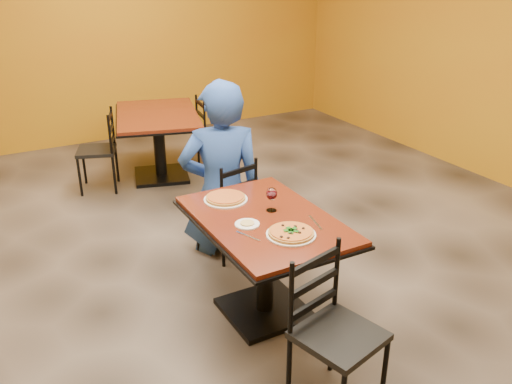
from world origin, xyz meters
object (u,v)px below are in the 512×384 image
pizza_main (291,232)px  side_plate (247,224)px  chair_second_right (216,132)px  table_main (265,243)px  chair_main_far (226,206)px  plate_main (291,235)px  plate_far (226,199)px  wine_glass (272,198)px  table_second (158,130)px  pizza_far (226,197)px  chair_second_left (96,151)px  chair_main_near (339,337)px  diner (221,168)px

pizza_main → side_plate: pizza_main is taller
chair_second_right → side_plate: size_ratio=5.33×
table_main → chair_main_far: (0.15, 0.91, -0.13)m
pizza_main → side_plate: (-0.17, 0.25, -0.02)m
chair_second_right → table_main: bearing=169.8°
chair_second_right → plate_main: bearing=171.7°
chair_second_right → side_plate: chair_second_right is taller
plate_main → plate_far: (-0.12, 0.67, 0.00)m
wine_glass → table_second: bearing=86.8°
pizza_far → chair_second_left: bearing=98.1°
table_second → chair_second_left: chair_second_left is taller
chair_main_near → wine_glass: bearing=66.3°
table_main → chair_second_right: bearing=71.5°
chair_second_right → plate_main: size_ratio=2.75×
chair_main_far → plate_far: 0.68m
chair_second_right → plate_far: (-1.05, -2.44, 0.33)m
chair_main_far → diner: diner is taller
pizza_main → chair_main_near: bearing=-98.0°
table_main → table_second: (0.25, 2.82, 0.00)m
chair_main_far → side_plate: size_ratio=5.35×
chair_main_near → diner: size_ratio=0.62×
table_main → pizza_far: size_ratio=4.39×
pizza_main → plate_far: bearing=100.4°
pizza_far → chair_main_far: bearing=64.3°
table_second → pizza_main: (-0.23, -3.11, 0.21)m
table_main → pizza_main: pizza_main is taller
table_second → chair_main_near: size_ratio=1.65×
chair_main_near → side_plate: chair_main_near is taller
chair_second_left → side_plate: bearing=25.9°
plate_far → wine_glass: 0.37m
table_second → chair_second_right: 0.71m
chair_second_right → pizza_main: chair_second_right is taller
table_second → plate_far: bearing=-98.2°
chair_main_far → chair_second_right: size_ratio=1.01×
table_main → wine_glass: wine_glass is taller
chair_second_left → diner: bearing=38.3°
chair_second_right → pizza_main: size_ratio=3.00×
diner → chair_second_left: bearing=-52.6°
table_main → plate_far: bearing=105.5°
pizza_far → table_main: bearing=-74.5°
chair_main_far → wine_glass: bearing=73.6°
diner → side_plate: bearing=92.3°
table_main → wine_glass: size_ratio=6.83×
pizza_far → plate_main: bearing=-79.6°
diner → table_main: bearing=100.2°
diner → chair_main_far: bearing=106.9°
chair_second_left → pizza_far: bearing=28.0°
table_second → wine_glass: (-0.15, -2.74, 0.28)m
pizza_far → wine_glass: (0.20, -0.30, 0.07)m
pizza_main → wine_glass: (0.07, 0.36, 0.07)m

